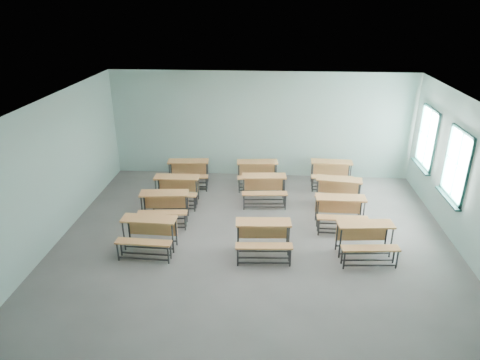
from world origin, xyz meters
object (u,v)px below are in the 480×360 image
object	(u,v)px
desk_unit_r0c2	(366,236)
desk_unit_r3c1	(257,170)
desk_unit_r1c2	(341,208)
desk_unit_r3c2	(331,170)
desk_unit_r0c0	(148,230)
desk_unit_r1c0	(164,203)
desk_unit_r2c2	(338,189)
desk_unit_r3c0	(188,170)
desk_unit_r2c0	(176,186)
desk_unit_r2c1	(264,185)
desk_unit_r0c1	(263,234)

from	to	relation	value
desk_unit_r0c2	desk_unit_r3c1	world-z (taller)	same
desk_unit_r1c2	desk_unit_r3c2	size ratio (longest dim) A/B	0.98
desk_unit_r0c0	desk_unit_r1c0	world-z (taller)	same
desk_unit_r0c2	desk_unit_r3c2	size ratio (longest dim) A/B	1.03
desk_unit_r2c2	desk_unit_r3c0	xyz separation A→B (m)	(-4.20, 1.04, 0.00)
desk_unit_r2c0	desk_unit_r3c2	xyz separation A→B (m)	(4.27, 1.46, 0.00)
desk_unit_r3c0	desk_unit_r3c2	world-z (taller)	same
desk_unit_r2c0	desk_unit_r3c0	world-z (taller)	same
desk_unit_r3c2	desk_unit_r3c0	bearing A→B (deg)	-174.58
desk_unit_r1c2	desk_unit_r2c2	bearing A→B (deg)	84.72
desk_unit_r3c0	desk_unit_r3c2	xyz separation A→B (m)	(4.17, 0.25, 0.00)
desk_unit_r1c0	desk_unit_r3c2	bearing A→B (deg)	24.18
desk_unit_r3c0	desk_unit_r3c1	size ratio (longest dim) A/B	1.00
desk_unit_r3c1	desk_unit_r2c0	bearing A→B (deg)	-154.22
desk_unit_r1c2	desk_unit_r2c1	bearing A→B (deg)	146.88
desk_unit_r2c0	desk_unit_r0c1	bearing A→B (deg)	-45.67
desk_unit_r0c1	desk_unit_r3c1	xyz separation A→B (m)	(-0.25, 3.61, 0.00)
desk_unit_r0c2	desk_unit_r1c0	bearing A→B (deg)	160.07
desk_unit_r2c1	desk_unit_r2c2	size ratio (longest dim) A/B	0.97
desk_unit_r2c0	desk_unit_r2c2	world-z (taller)	same
desk_unit_r2c1	desk_unit_r3c0	xyz separation A→B (m)	(-2.24, 0.96, 0.00)
desk_unit_r1c2	desk_unit_r3c0	size ratio (longest dim) A/B	0.95
desk_unit_r2c2	desk_unit_r3c1	distance (m)	2.45
desk_unit_r0c1	desk_unit_r1c0	bearing A→B (deg)	148.62
desk_unit_r0c0	desk_unit_r2c1	distance (m)	3.57
desk_unit_r0c0	desk_unit_r1c2	world-z (taller)	same
desk_unit_r0c1	desk_unit_r1c0	distance (m)	2.78
desk_unit_r3c1	desk_unit_r3c2	bearing A→B (deg)	-1.49
desk_unit_r2c0	desk_unit_r2c1	distance (m)	2.35
desk_unit_r1c2	desk_unit_r2c2	distance (m)	1.14
desk_unit_r2c2	desk_unit_r0c0	bearing A→B (deg)	-142.36
desk_unit_r1c2	desk_unit_r3c1	size ratio (longest dim) A/B	0.94
desk_unit_r1c0	desk_unit_r2c2	distance (m)	4.54
desk_unit_r3c1	desk_unit_r2c2	bearing A→B (deg)	-33.13
desk_unit_r2c1	desk_unit_r3c2	distance (m)	2.29
desk_unit_r1c0	desk_unit_r3c2	xyz separation A→B (m)	(4.36, 2.48, 0.00)
desk_unit_r1c0	desk_unit_r2c1	size ratio (longest dim) A/B	1.01
desk_unit_r2c0	desk_unit_r3c1	size ratio (longest dim) A/B	0.96
desk_unit_r2c2	desk_unit_r2c1	bearing A→B (deg)	-174.18
desk_unit_r1c0	desk_unit_r3c1	size ratio (longest dim) A/B	1.00
desk_unit_r3c1	desk_unit_r2c1	bearing A→B (deg)	-84.28
desk_unit_r1c0	desk_unit_r2c1	xyz separation A→B (m)	(2.42, 1.26, 0.00)
desk_unit_r2c2	desk_unit_r3c2	bearing A→B (deg)	99.19
desk_unit_r1c2	desk_unit_r3c0	distance (m)	4.64
desk_unit_r2c2	desk_unit_r3c2	size ratio (longest dim) A/B	1.06
desk_unit_r1c0	desk_unit_r1c2	size ratio (longest dim) A/B	1.06
desk_unit_r0c2	desk_unit_r3c0	xyz separation A→B (m)	(-4.45, 3.44, 0.00)
desk_unit_r0c0	desk_unit_r3c1	world-z (taller)	same
desk_unit_r0c2	desk_unit_r1c0	distance (m)	4.79
desk_unit_r2c0	desk_unit_r3c0	distance (m)	1.21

